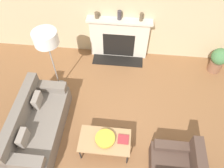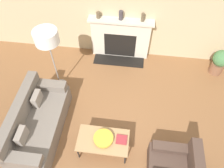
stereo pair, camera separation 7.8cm
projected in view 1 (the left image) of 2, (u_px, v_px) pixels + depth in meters
ground_plane at (113, 152)px, 4.54m from camera, size 18.00×18.00×0.00m
wall_back at (126, 7)px, 5.29m from camera, size 18.00×0.06×2.90m
fireplace at (119, 39)px, 5.89m from camera, size 1.68×0.59×1.19m
couch at (38, 125)px, 4.58m from camera, size 0.86×1.91×0.87m
armchair_near at (177, 165)px, 4.10m from camera, size 0.88×0.75×0.82m
coffee_table at (105, 141)px, 4.28m from camera, size 1.01×0.57×0.43m
bowl at (105, 138)px, 4.23m from camera, size 0.39×0.39×0.08m
book at (123, 139)px, 4.25m from camera, size 0.22×0.20×0.02m
floor_lamp at (46, 41)px, 4.44m from camera, size 0.51×0.51×1.73m
mantel_vase_left at (97, 15)px, 5.40m from camera, size 0.11×0.11×0.15m
mantel_vase_center_left at (119, 15)px, 5.33m from camera, size 0.10×0.10×0.23m
mantel_vase_center_right at (141, 17)px, 5.31m from camera, size 0.09×0.09×0.21m
potted_plant at (218, 59)px, 5.67m from camera, size 0.43×0.43×0.72m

